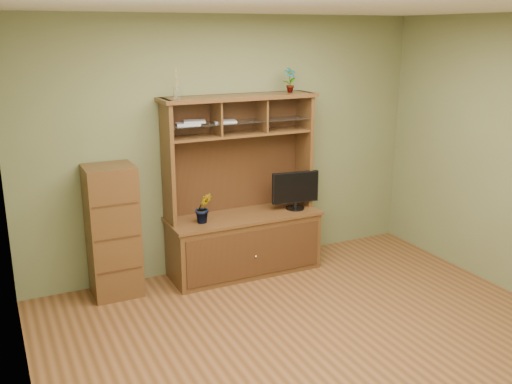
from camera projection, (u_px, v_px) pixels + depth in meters
room at (331, 191)px, 4.37m from camera, size 4.54×4.04×2.74m
media_hutch at (243, 225)px, 6.11m from camera, size 1.66×0.61×1.90m
monitor at (296, 190)px, 6.19m from camera, size 0.52×0.20×0.41m
orchid_plant at (204, 208)px, 5.76m from camera, size 0.19×0.16×0.32m
top_plant at (290, 80)px, 6.01m from camera, size 0.14×0.10×0.26m
reed_diffuser at (176, 86)px, 5.49m from camera, size 0.06×0.06×0.29m
magazines at (202, 122)px, 5.69m from camera, size 0.66×0.22×0.04m
side_cabinet at (113, 231)px, 5.53m from camera, size 0.47×0.43×1.31m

